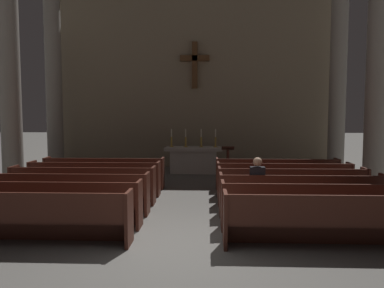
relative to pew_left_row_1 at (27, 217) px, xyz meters
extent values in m
plane|color=#66635E|center=(2.62, 0.04, -0.48)|extent=(80.00, 80.00, 0.00)
cube|color=#4C2319|center=(0.00, 0.04, -0.05)|extent=(3.52, 0.40, 0.05)
cube|color=#4C2319|center=(0.00, -0.19, 0.22)|extent=(3.52, 0.05, 0.50)
cube|color=#4C2319|center=(0.00, 0.22, -0.28)|extent=(3.52, 0.04, 0.40)
cube|color=#4C2319|center=(1.79, 0.02, 0.00)|extent=(0.06, 0.50, 0.95)
cube|color=#4C2319|center=(0.00, 1.01, -0.05)|extent=(3.52, 0.40, 0.05)
cube|color=#4C2319|center=(0.00, 0.79, 0.22)|extent=(3.52, 0.05, 0.50)
cube|color=#4C2319|center=(0.00, 1.19, -0.28)|extent=(3.52, 0.04, 0.40)
cube|color=#4C2319|center=(1.79, 0.99, 0.00)|extent=(0.06, 0.50, 0.95)
cube|color=#4C2319|center=(0.00, 1.98, -0.05)|extent=(3.52, 0.40, 0.05)
cube|color=#4C2319|center=(0.00, 1.76, 0.22)|extent=(3.52, 0.05, 0.50)
cube|color=#4C2319|center=(0.00, 2.16, -0.28)|extent=(3.52, 0.04, 0.40)
cube|color=#4C2319|center=(1.79, 1.96, 0.00)|extent=(0.06, 0.50, 0.95)
cube|color=#4C2319|center=(0.00, 2.96, -0.05)|extent=(3.52, 0.40, 0.05)
cube|color=#4C2319|center=(0.00, 2.73, 0.22)|extent=(3.52, 0.05, 0.50)
cube|color=#4C2319|center=(0.00, 3.14, -0.28)|extent=(3.52, 0.04, 0.40)
cube|color=#4C2319|center=(1.79, 2.94, 0.00)|extent=(0.06, 0.50, 0.95)
cube|color=#4C2319|center=(-1.79, 2.94, 0.00)|extent=(0.06, 0.50, 0.95)
cube|color=#4C2319|center=(0.00, 3.93, -0.05)|extent=(3.52, 0.40, 0.05)
cube|color=#4C2319|center=(0.00, 3.70, 0.22)|extent=(3.52, 0.05, 0.50)
cube|color=#4C2319|center=(0.00, 4.11, -0.28)|extent=(3.52, 0.04, 0.40)
cube|color=#4C2319|center=(1.79, 3.91, 0.00)|extent=(0.06, 0.50, 0.95)
cube|color=#4C2319|center=(-1.79, 3.91, 0.00)|extent=(0.06, 0.50, 0.95)
cube|color=#4C2319|center=(0.00, 4.90, -0.05)|extent=(3.52, 0.40, 0.05)
cube|color=#4C2319|center=(0.00, 4.68, 0.22)|extent=(3.52, 0.05, 0.50)
cube|color=#4C2319|center=(0.00, 5.08, -0.28)|extent=(3.52, 0.04, 0.40)
cube|color=#4C2319|center=(1.79, 4.88, 0.00)|extent=(0.06, 0.50, 0.95)
cube|color=#4C2319|center=(-1.79, 4.88, 0.00)|extent=(0.06, 0.50, 0.95)
cube|color=#4C2319|center=(5.23, 0.04, -0.05)|extent=(3.52, 0.40, 0.05)
cube|color=#4C2319|center=(5.23, -0.19, 0.22)|extent=(3.52, 0.05, 0.50)
cube|color=#4C2319|center=(5.23, 0.22, -0.28)|extent=(3.52, 0.04, 0.40)
cube|color=#4C2319|center=(3.44, 0.02, 0.00)|extent=(0.06, 0.50, 0.95)
cube|color=#4C2319|center=(5.23, 1.01, -0.05)|extent=(3.52, 0.40, 0.05)
cube|color=#4C2319|center=(5.23, 0.79, 0.22)|extent=(3.52, 0.05, 0.50)
cube|color=#4C2319|center=(5.23, 1.19, -0.28)|extent=(3.52, 0.04, 0.40)
cube|color=#4C2319|center=(3.44, 0.99, 0.00)|extent=(0.06, 0.50, 0.95)
cube|color=#4C2319|center=(5.23, 1.98, -0.05)|extent=(3.52, 0.40, 0.05)
cube|color=#4C2319|center=(5.23, 1.76, 0.22)|extent=(3.52, 0.05, 0.50)
cube|color=#4C2319|center=(5.23, 2.16, -0.28)|extent=(3.52, 0.04, 0.40)
cube|color=#4C2319|center=(3.44, 1.96, 0.00)|extent=(0.06, 0.50, 0.95)
cube|color=#4C2319|center=(7.02, 1.96, 0.00)|extent=(0.06, 0.50, 0.95)
cube|color=#4C2319|center=(5.23, 2.96, -0.05)|extent=(3.52, 0.40, 0.05)
cube|color=#4C2319|center=(5.23, 2.73, 0.22)|extent=(3.52, 0.05, 0.50)
cube|color=#4C2319|center=(5.23, 3.14, -0.28)|extent=(3.52, 0.04, 0.40)
cube|color=#4C2319|center=(3.44, 2.94, 0.00)|extent=(0.06, 0.50, 0.95)
cube|color=#4C2319|center=(7.02, 2.94, 0.00)|extent=(0.06, 0.50, 0.95)
cube|color=#4C2319|center=(5.23, 3.93, -0.05)|extent=(3.52, 0.40, 0.05)
cube|color=#4C2319|center=(5.23, 3.70, 0.22)|extent=(3.52, 0.05, 0.50)
cube|color=#4C2319|center=(5.23, 4.11, -0.28)|extent=(3.52, 0.04, 0.40)
cube|color=#4C2319|center=(3.44, 3.91, 0.00)|extent=(0.06, 0.50, 0.95)
cube|color=#4C2319|center=(7.02, 3.91, 0.00)|extent=(0.06, 0.50, 0.95)
cube|color=#4C2319|center=(5.23, 4.90, -0.05)|extent=(3.52, 0.40, 0.05)
cube|color=#4C2319|center=(5.23, 4.68, 0.22)|extent=(3.52, 0.05, 0.50)
cube|color=#4C2319|center=(5.23, 5.08, -0.28)|extent=(3.52, 0.04, 0.40)
cube|color=#4C2319|center=(3.44, 4.88, 0.00)|extent=(0.06, 0.50, 0.95)
cube|color=#4C2319|center=(7.02, 4.88, 0.00)|extent=(0.06, 0.50, 0.95)
cube|color=#9E998E|center=(-2.86, 4.90, -0.38)|extent=(0.87, 0.87, 0.20)
cylinder|color=#9E998E|center=(-2.86, 4.90, 2.98)|extent=(0.62, 0.62, 6.92)
cube|color=#9E998E|center=(8.10, 4.90, -0.38)|extent=(0.87, 0.87, 0.20)
cylinder|color=#9E998E|center=(8.10, 4.90, 2.98)|extent=(0.62, 0.62, 6.92)
cube|color=#9E998E|center=(-2.86, 8.13, -0.38)|extent=(0.87, 0.87, 0.20)
cylinder|color=#9E998E|center=(-2.86, 8.13, 2.98)|extent=(0.62, 0.62, 6.92)
cube|color=#9E998E|center=(8.10, 8.13, -0.38)|extent=(0.87, 0.87, 0.20)
cylinder|color=#9E998E|center=(8.10, 8.13, 2.98)|extent=(0.62, 0.62, 6.92)
cube|color=#BCB7AD|center=(2.62, 7.94, -0.04)|extent=(1.76, 0.72, 0.88)
cube|color=#BCB7AD|center=(2.62, 7.94, 0.46)|extent=(2.20, 0.90, 0.12)
cube|color=silver|center=(2.62, 7.94, 0.53)|extent=(2.09, 0.85, 0.01)
cylinder|color=#B79338|center=(1.77, 7.94, 0.54)|extent=(0.16, 0.16, 0.02)
cylinder|color=#B79338|center=(1.77, 7.94, 0.72)|extent=(0.07, 0.07, 0.38)
cylinder|color=silver|center=(1.77, 7.94, 1.07)|extent=(0.04, 0.04, 0.31)
cylinder|color=#B79338|center=(2.32, 7.94, 0.54)|extent=(0.16, 0.16, 0.02)
cylinder|color=#B79338|center=(2.32, 7.94, 0.72)|extent=(0.07, 0.07, 0.38)
cylinder|color=silver|center=(2.32, 7.94, 1.07)|extent=(0.04, 0.04, 0.31)
cylinder|color=#B79338|center=(2.92, 7.94, 0.54)|extent=(0.16, 0.16, 0.02)
cylinder|color=#B79338|center=(2.92, 7.94, 0.72)|extent=(0.07, 0.07, 0.38)
cylinder|color=silver|center=(2.92, 7.94, 1.07)|extent=(0.04, 0.04, 0.31)
cylinder|color=#B79338|center=(3.47, 7.94, 0.54)|extent=(0.16, 0.16, 0.02)
cylinder|color=#B79338|center=(3.47, 7.94, 0.72)|extent=(0.07, 0.07, 0.38)
cylinder|color=silver|center=(3.47, 7.94, 1.07)|extent=(0.04, 0.04, 0.31)
cube|color=gray|center=(2.62, 9.75, 3.46)|extent=(11.95, 0.25, 7.87)
cube|color=brown|center=(2.62, 9.51, 3.85)|extent=(0.23, 0.23, 1.93)
cube|color=brown|center=(2.62, 9.51, 4.14)|extent=(1.23, 0.23, 0.23)
cylinder|color=#4C2319|center=(3.87, 6.74, -0.46)|extent=(0.36, 0.36, 0.04)
cylinder|color=#4C2319|center=(3.87, 6.74, 0.05)|extent=(0.10, 0.10, 1.05)
cube|color=#4C2319|center=(3.87, 6.74, 0.60)|extent=(0.44, 0.31, 0.15)
cube|color=#26262B|center=(4.24, 2.16, -0.25)|extent=(0.24, 0.14, 0.45)
cube|color=#26262B|center=(4.24, 2.03, 0.03)|extent=(0.28, 0.36, 0.12)
cube|color=black|center=(4.24, 1.90, 0.36)|extent=(0.32, 0.20, 0.54)
sphere|color=tan|center=(4.24, 1.90, 0.74)|extent=(0.20, 0.20, 0.20)
camera|label=1|loc=(3.12, -6.12, 1.77)|focal=34.29mm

